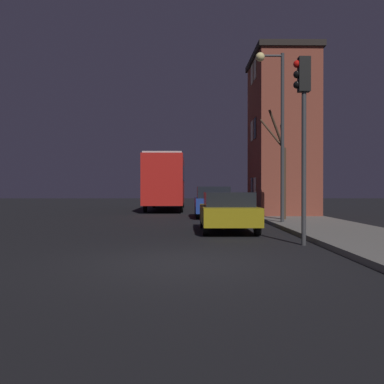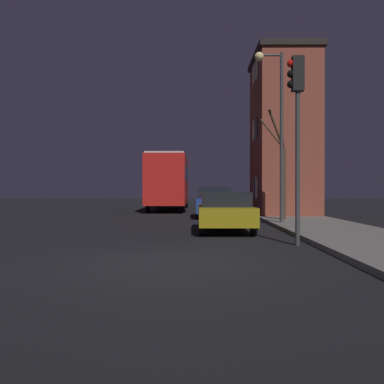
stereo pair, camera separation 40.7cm
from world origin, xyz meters
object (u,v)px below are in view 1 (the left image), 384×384
streetlamp (276,114)px  bus (166,179)px  bare_tree (282,173)px  traffic_light (303,112)px  car_mid_lane (213,202)px  car_near_lane (228,211)px

streetlamp → bus: size_ratio=0.63×
bare_tree → bus: (-5.67, 11.76, 0.05)m
traffic_light → bare_tree: size_ratio=1.04×
streetlamp → bus: bearing=110.9°
traffic_light → bare_tree: 7.82m
streetlamp → car_mid_lane: 6.52m
streetlamp → bus: streetlamp is taller
bus → car_near_lane: (2.92, -15.73, -1.50)m
car_near_lane → car_mid_lane: (-0.09, 7.28, 0.09)m
streetlamp → car_near_lane: (-2.18, -2.40, -3.77)m
bus → car_mid_lane: 9.02m
traffic_light → bus: traffic_light is taller
streetlamp → bare_tree: 2.85m
car_mid_lane → bare_tree: bearing=-49.4°
streetlamp → bare_tree: bearing=69.9°
streetlamp → traffic_light: 6.17m
car_near_lane → streetlamp: bearing=47.7°
streetlamp → car_mid_lane: streetlamp is taller
bus → car_near_lane: size_ratio=2.66×
traffic_light → car_mid_lane: bearing=98.8°
car_near_lane → car_mid_lane: bearing=90.7°
streetlamp → bus: (-5.10, 13.33, -2.27)m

